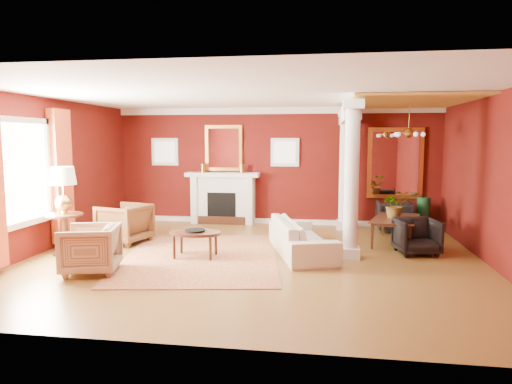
% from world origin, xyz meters
% --- Properties ---
extents(ground, '(8.00, 8.00, 0.00)m').
position_xyz_m(ground, '(0.00, 0.00, 0.00)').
color(ground, brown).
rests_on(ground, ground).
extents(room_shell, '(8.04, 7.04, 2.92)m').
position_xyz_m(room_shell, '(0.00, 0.00, 2.02)').
color(room_shell, '#590D0C').
rests_on(room_shell, ground).
extents(fireplace, '(1.85, 0.42, 1.29)m').
position_xyz_m(fireplace, '(-1.30, 3.32, 0.65)').
color(fireplace, white).
rests_on(fireplace, ground).
extents(overmantel_mirror, '(0.95, 0.07, 1.15)m').
position_xyz_m(overmantel_mirror, '(-1.30, 3.45, 1.90)').
color(overmantel_mirror, gold).
rests_on(overmantel_mirror, fireplace).
extents(flank_window_left, '(0.70, 0.07, 0.70)m').
position_xyz_m(flank_window_left, '(-2.85, 3.46, 1.80)').
color(flank_window_left, white).
rests_on(flank_window_left, room_shell).
extents(flank_window_right, '(0.70, 0.07, 0.70)m').
position_xyz_m(flank_window_right, '(0.25, 3.46, 1.80)').
color(flank_window_right, white).
rests_on(flank_window_right, room_shell).
extents(left_window, '(0.21, 2.55, 2.60)m').
position_xyz_m(left_window, '(-3.89, -0.60, 1.42)').
color(left_window, white).
rests_on(left_window, room_shell).
extents(column_front, '(0.36, 0.36, 2.80)m').
position_xyz_m(column_front, '(1.70, 0.30, 1.43)').
color(column_front, white).
rests_on(column_front, ground).
extents(column_back, '(0.36, 0.36, 2.80)m').
position_xyz_m(column_back, '(1.70, 3.00, 1.43)').
color(column_back, white).
rests_on(column_back, ground).
extents(header_beam, '(0.30, 3.20, 0.32)m').
position_xyz_m(header_beam, '(1.70, 1.90, 2.62)').
color(header_beam, white).
rests_on(header_beam, column_front).
extents(amber_ceiling, '(2.30, 3.40, 0.04)m').
position_xyz_m(amber_ceiling, '(2.85, 1.75, 2.87)').
color(amber_ceiling, gold).
rests_on(amber_ceiling, room_shell).
extents(dining_mirror, '(1.30, 0.07, 1.70)m').
position_xyz_m(dining_mirror, '(2.90, 3.45, 1.55)').
color(dining_mirror, gold).
rests_on(dining_mirror, room_shell).
extents(chandelier, '(0.60, 0.62, 0.75)m').
position_xyz_m(chandelier, '(2.90, 1.80, 2.25)').
color(chandelier, '#BD8B3B').
rests_on(chandelier, room_shell).
extents(crown_trim, '(8.00, 0.08, 0.16)m').
position_xyz_m(crown_trim, '(0.00, 3.46, 2.82)').
color(crown_trim, white).
rests_on(crown_trim, room_shell).
extents(base_trim, '(8.00, 0.08, 0.12)m').
position_xyz_m(base_trim, '(0.00, 3.46, 0.06)').
color(base_trim, white).
rests_on(base_trim, ground).
extents(rug, '(3.24, 3.98, 0.01)m').
position_xyz_m(rug, '(-0.97, -0.04, 0.01)').
color(rug, maroon).
rests_on(rug, ground).
extents(sofa, '(1.24, 2.30, 0.86)m').
position_xyz_m(sofa, '(0.83, 0.48, 0.43)').
color(sofa, beige).
rests_on(sofa, ground).
extents(armchair_leopard, '(1.02, 1.06, 0.89)m').
position_xyz_m(armchair_leopard, '(-2.81, 0.86, 0.45)').
color(armchair_leopard, black).
rests_on(armchair_leopard, ground).
extents(armchair_stripe, '(0.95, 0.99, 0.85)m').
position_xyz_m(armchair_stripe, '(-2.43, -1.23, 0.42)').
color(armchair_stripe, tan).
rests_on(armchair_stripe, ground).
extents(coffee_table, '(0.94, 0.94, 0.48)m').
position_xyz_m(coffee_table, '(-1.05, -0.06, 0.43)').
color(coffee_table, black).
rests_on(coffee_table, ground).
extents(coffee_book, '(0.15, 0.03, 0.21)m').
position_xyz_m(coffee_book, '(-1.10, -0.07, 0.58)').
color(coffee_book, black).
rests_on(coffee_book, coffee_table).
extents(side_table, '(0.65, 0.65, 1.62)m').
position_xyz_m(side_table, '(-3.50, -0.17, 1.11)').
color(side_table, black).
rests_on(side_table, ground).
extents(dining_table, '(0.91, 1.60, 0.84)m').
position_xyz_m(dining_table, '(2.70, 1.61, 0.42)').
color(dining_table, black).
rests_on(dining_table, ground).
extents(dining_chair_near, '(0.83, 0.79, 0.73)m').
position_xyz_m(dining_chair_near, '(2.94, 0.78, 0.37)').
color(dining_chair_near, black).
rests_on(dining_chair_near, ground).
extents(dining_chair_far, '(0.75, 0.71, 0.77)m').
position_xyz_m(dining_chair_far, '(2.84, 2.93, 0.39)').
color(dining_chair_far, black).
rests_on(dining_chair_far, ground).
extents(green_urn, '(0.34, 0.34, 0.81)m').
position_xyz_m(green_urn, '(3.50, 3.00, 0.32)').
color(green_urn, '#133C1D').
rests_on(green_urn, ground).
extents(potted_plant, '(0.65, 0.69, 0.44)m').
position_xyz_m(potted_plant, '(2.65, 1.57, 1.06)').
color(potted_plant, '#26591E').
rests_on(potted_plant, dining_table).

